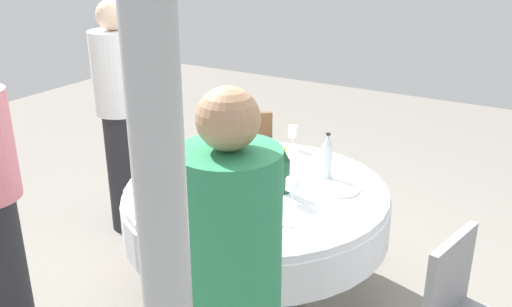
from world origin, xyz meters
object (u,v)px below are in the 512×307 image
at_px(dining_table, 256,210).
at_px(bottle_dark_green_mid, 284,172).
at_px(wine_glass_far, 293,132).
at_px(chair_near, 244,153).
at_px(plate_north, 206,228).
at_px(plate_inner, 244,170).
at_px(bottle_dark_green_front, 176,161).
at_px(plate_right, 341,190).
at_px(person_mid, 120,115).
at_px(wine_glass_outer, 293,185).
at_px(bottle_clear_east, 327,157).

distance_m(dining_table, bottle_dark_green_mid, 0.32).
xyz_separation_m(wine_glass_far, chair_near, (0.24, 0.53, -0.33)).
relative_size(plate_north, plate_inner, 0.95).
height_order(bottle_dark_green_front, plate_right, bottle_dark_green_front).
relative_size(bottle_dark_green_front, plate_right, 1.51).
xyz_separation_m(plate_inner, person_mid, (0.12, 1.10, 0.14)).
height_order(bottle_dark_green_mid, wine_glass_outer, bottle_dark_green_mid).
bearing_deg(plate_north, wine_glass_outer, -25.45).
xyz_separation_m(plate_north, person_mid, (0.82, 1.32, 0.13)).
bearing_deg(wine_glass_far, bottle_clear_east, -129.75).
relative_size(wine_glass_far, plate_right, 0.78).
height_order(bottle_dark_green_front, plate_north, bottle_dark_green_front).
xyz_separation_m(bottle_clear_east, person_mid, (-0.06, 1.57, 0.01)).
bearing_deg(plate_right, bottle_dark_green_mid, 124.40).
relative_size(dining_table, person_mid, 0.90).
bearing_deg(wine_glass_far, wine_glass_outer, -152.87).
bearing_deg(plate_inner, plate_north, -162.81).
height_order(bottle_dark_green_mid, plate_right, bottle_dark_green_mid).
xyz_separation_m(dining_table, plate_inner, (0.16, 0.18, 0.15)).
bearing_deg(bottle_dark_green_mid, wine_glass_outer, -131.82).
height_order(dining_table, plate_right, plate_right).
relative_size(bottle_clear_east, plate_north, 1.26).
distance_m(plate_north, person_mid, 1.56).
bearing_deg(bottle_dark_green_front, plate_right, -65.15).
bearing_deg(plate_right, person_mid, 87.56).
bearing_deg(person_mid, plate_north, -109.80).
bearing_deg(bottle_dark_green_front, wine_glass_outer, -79.86).
height_order(bottle_clear_east, bottle_dark_green_front, bottle_dark_green_front).
distance_m(wine_glass_outer, person_mid, 1.58).
xyz_separation_m(bottle_clear_east, plate_right, (-0.13, -0.15, -0.12)).
bearing_deg(dining_table, chair_near, 35.39).
relative_size(dining_table, plate_inner, 6.58).
bearing_deg(bottle_dark_green_mid, wine_glass_far, 23.18).
bearing_deg(bottle_dark_green_mid, bottle_dark_green_front, 109.88).
relative_size(bottle_dark_green_front, wine_glass_far, 1.93).
height_order(bottle_dark_green_front, chair_near, bottle_dark_green_front).
height_order(plate_inner, person_mid, person_mid).
bearing_deg(bottle_clear_east, dining_table, 138.96).
xyz_separation_m(wine_glass_outer, plate_right, (0.27, -0.17, -0.10)).
height_order(dining_table, wine_glass_outer, wine_glass_outer).
distance_m(bottle_dark_green_mid, plate_inner, 0.39).
bearing_deg(wine_glass_far, plate_north, -173.17).
distance_m(person_mid, chair_near, 0.96).
distance_m(bottle_clear_east, plate_inner, 0.51).
bearing_deg(bottle_clear_east, plate_right, -131.08).
height_order(bottle_clear_east, chair_near, bottle_clear_east).
bearing_deg(wine_glass_outer, bottle_dark_green_front, 100.14).
relative_size(dining_table, bottle_clear_east, 5.48).
bearing_deg(bottle_dark_green_mid, plate_north, 167.22).
bearing_deg(wine_glass_far, dining_table, -170.96).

